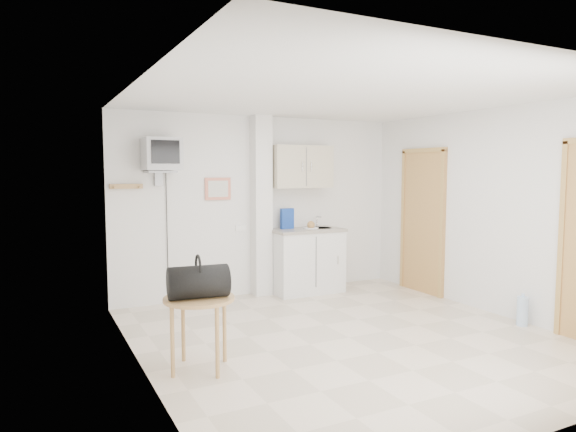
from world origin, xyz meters
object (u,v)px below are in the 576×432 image
round_table (199,307)px  duffel_bag (198,282)px  crt_television (161,155)px  water_bottle (522,311)px

round_table → duffel_bag: (-0.01, -0.03, 0.23)m
round_table → duffel_bag: duffel_bag is taller
crt_television → water_bottle: (3.43, -2.55, -1.77)m
crt_television → duffel_bag: bearing=-95.6°
round_table → water_bottle: 3.67m
duffel_bag → water_bottle: bearing=0.2°
water_bottle → crt_television: bearing=143.3°
duffel_bag → crt_television: bearing=90.6°
crt_television → round_table: crt_television is taller
water_bottle → duffel_bag: bearing=174.1°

